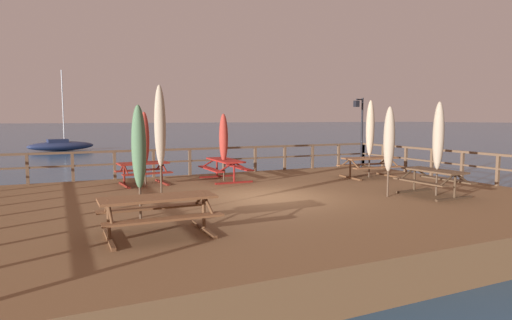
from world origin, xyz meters
name	(u,v)px	position (x,y,z in m)	size (l,w,h in m)	color
ground_plane	(268,226)	(0.00, 0.00, 0.00)	(600.00, 600.00, 0.00)	navy
wooden_deck	(268,211)	(0.00, 0.00, 0.42)	(16.06, 11.48, 0.84)	brown
railing_waterside_far	(207,156)	(0.00, 5.59, 1.57)	(15.86, 0.10, 1.09)	brown
railing_side_right	(462,161)	(7.88, 0.00, 1.57)	(0.10, 11.28, 1.09)	brown
picnic_table_back_right	(225,165)	(0.08, 3.74, 1.40)	(1.40, 2.14, 0.78)	maroon
picnic_table_front_left	(370,163)	(5.42, 2.13, 1.40)	(2.20, 1.53, 0.78)	brown
picnic_table_mid_centre	(158,207)	(-3.75, -2.76, 1.41)	(2.19, 1.40, 0.78)	brown
picnic_table_mid_right	(143,169)	(-2.84, 3.92, 1.39)	(1.77, 1.54, 0.78)	maroon
picnic_table_front_right	(434,177)	(4.52, -1.80, 1.40)	(1.43, 1.85, 0.78)	brown
patio_umbrella_tall_back_right	(224,138)	(0.00, 3.66, 2.39)	(0.32, 0.32, 2.45)	#4C3828
patio_umbrella_tall_back_left	(370,129)	(5.39, 2.13, 2.72)	(0.32, 0.32, 2.95)	#4C3828
patio_umbrella_short_back	(139,147)	(-3.85, -1.32, 2.47)	(0.32, 0.32, 2.56)	#4C3828
patio_umbrella_tall_mid_left	(145,138)	(-2.77, 3.91, 2.42)	(0.32, 0.32, 2.49)	#4C3828
patio_umbrella_short_mid	(438,136)	(4.59, -1.85, 2.59)	(0.32, 0.32, 2.75)	#4C3828
patio_umbrella_tall_mid_right	(389,140)	(3.16, -1.39, 2.50)	(0.32, 0.32, 2.61)	#4C3828
patio_umbrella_short_front	(160,126)	(-2.83, 1.19, 2.88)	(0.32, 0.32, 3.20)	#4C3828
lamp_post_hooked	(360,122)	(7.15, 4.96, 2.95)	(0.65, 0.36, 3.20)	black
sailboat_distant	(61,145)	(-5.19, 34.47, 0.51)	(6.20, 2.73, 7.72)	navy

